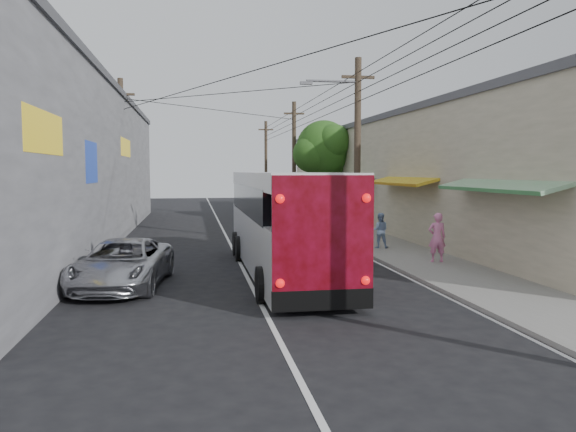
% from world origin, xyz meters
% --- Properties ---
extents(ground, '(120.00, 120.00, 0.00)m').
position_xyz_m(ground, '(0.00, 0.00, 0.00)').
color(ground, black).
rests_on(ground, ground).
extents(sidewalk, '(3.00, 80.00, 0.12)m').
position_xyz_m(sidewalk, '(6.50, 20.00, 0.06)').
color(sidewalk, slate).
rests_on(sidewalk, ground).
extents(building_right, '(7.09, 40.00, 6.25)m').
position_xyz_m(building_right, '(10.99, 22.00, 3.15)').
color(building_right, beige).
rests_on(building_right, ground).
extents(building_left, '(7.20, 36.00, 7.25)m').
position_xyz_m(building_left, '(-8.50, 18.00, 3.65)').
color(building_left, gray).
rests_on(building_left, ground).
extents(utility_poles, '(11.80, 45.28, 8.00)m').
position_xyz_m(utility_poles, '(3.13, 20.33, 4.13)').
color(utility_poles, '#473828').
rests_on(utility_poles, ground).
extents(street_tree, '(4.40, 4.00, 6.60)m').
position_xyz_m(street_tree, '(6.87, 26.02, 4.67)').
color(street_tree, '#3F2B19').
rests_on(street_tree, ground).
extents(coach_bus, '(2.63, 11.33, 3.26)m').
position_xyz_m(coach_bus, '(1.20, 7.92, 1.69)').
color(coach_bus, silver).
rests_on(coach_bus, ground).
extents(jeepney, '(2.85, 5.14, 1.36)m').
position_xyz_m(jeepney, '(-3.63, 6.47, 0.68)').
color(jeepney, '#B5B6BC').
rests_on(jeepney, ground).
extents(parked_suv, '(2.31, 5.45, 1.57)m').
position_xyz_m(parked_suv, '(3.92, 14.26, 0.78)').
color(parked_suv, '#929198').
rests_on(parked_suv, ground).
extents(parked_car_mid, '(1.59, 3.94, 1.34)m').
position_xyz_m(parked_car_mid, '(4.60, 20.21, 0.67)').
color(parked_car_mid, black).
rests_on(parked_car_mid, ground).
extents(parked_car_far, '(1.63, 4.44, 1.45)m').
position_xyz_m(parked_car_far, '(4.60, 29.52, 0.73)').
color(parked_car_far, black).
rests_on(parked_car_far, ground).
extents(pedestrian_near, '(0.68, 0.49, 1.73)m').
position_xyz_m(pedestrian_near, '(6.79, 8.53, 0.99)').
color(pedestrian_near, pink).
rests_on(pedestrian_near, sidewalk).
extents(pedestrian_far, '(0.83, 0.73, 1.46)m').
position_xyz_m(pedestrian_far, '(5.99, 12.30, 0.85)').
color(pedestrian_far, '#8FA8D0').
rests_on(pedestrian_far, sidewalk).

